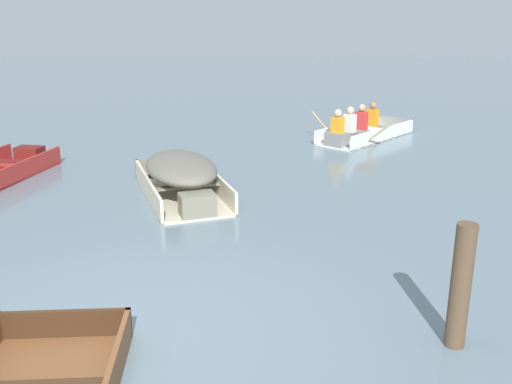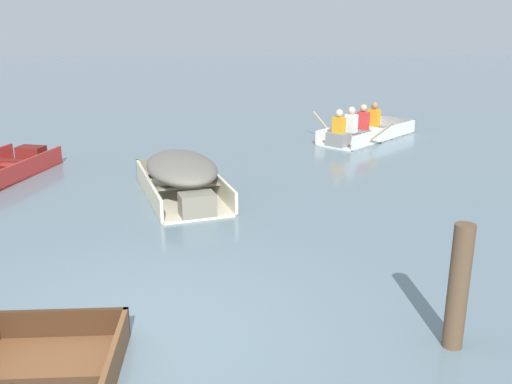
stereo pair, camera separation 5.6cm
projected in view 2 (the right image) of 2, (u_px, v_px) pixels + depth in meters
ground_plane at (144, 341)px, 5.60m from camera, size 80.00×80.00×0.00m
skiff_cream_mid_moored at (182, 173)px, 9.87m from camera, size 1.95×2.91×0.73m
rowboat_white_with_crew at (363, 131)px, 14.37m from camera, size 2.89×2.91×0.92m
mooring_post at (458, 287)px, 5.33m from camera, size 0.19×0.19×1.25m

